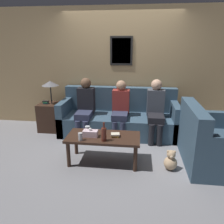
# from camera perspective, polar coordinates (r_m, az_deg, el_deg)

# --- Properties ---
(ground_plane) EXTENTS (16.00, 16.00, 0.00)m
(ground_plane) POSITION_cam_1_polar(r_m,az_deg,el_deg) (4.29, 1.07, -8.11)
(ground_plane) COLOR gray
(wall_back) EXTENTS (9.00, 0.08, 2.60)m
(wall_back) POSITION_cam_1_polar(r_m,az_deg,el_deg) (4.90, 2.42, 11.04)
(wall_back) COLOR tan
(wall_back) RESTS_ON ground_plane
(couch_main) EXTENTS (2.43, 0.89, 0.95)m
(couch_main) POSITION_cam_1_polar(r_m,az_deg,el_deg) (4.67, 1.79, -1.70)
(couch_main) COLOR #385166
(couch_main) RESTS_ON ground_plane
(couch_side) EXTENTS (0.89, 1.23, 0.95)m
(couch_side) POSITION_cam_1_polar(r_m,az_deg,el_deg) (3.83, 24.16, -7.76)
(couch_side) COLOR #385166
(couch_side) RESTS_ON ground_plane
(coffee_table) EXTENTS (1.16, 0.55, 0.46)m
(coffee_table) POSITION_cam_1_polar(r_m,az_deg,el_deg) (3.51, -2.27, -7.23)
(coffee_table) COLOR #382319
(coffee_table) RESTS_ON ground_plane
(side_table_with_lamp) EXTENTS (0.46, 0.46, 1.10)m
(side_table_with_lamp) POSITION_cam_1_polar(r_m,az_deg,el_deg) (4.98, -15.78, -0.46)
(side_table_with_lamp) COLOR #382319
(side_table_with_lamp) RESTS_ON ground_plane
(wine_bottle) EXTENTS (0.08, 0.08, 0.29)m
(wine_bottle) POSITION_cam_1_polar(r_m,az_deg,el_deg) (3.27, -2.13, -5.75)
(wine_bottle) COLOR #562319
(wine_bottle) RESTS_ON coffee_table
(drinking_glass) EXTENTS (0.08, 0.08, 0.11)m
(drinking_glass) POSITION_cam_1_polar(r_m,az_deg,el_deg) (3.61, -6.38, -4.52)
(drinking_glass) COLOR silver
(drinking_glass) RESTS_ON coffee_table
(book_stack) EXTENTS (0.15, 0.13, 0.05)m
(book_stack) POSITION_cam_1_polar(r_m,az_deg,el_deg) (3.45, 0.85, -5.98)
(book_stack) COLOR gold
(book_stack) RESTS_ON coffee_table
(soda_can) EXTENTS (0.07, 0.07, 0.12)m
(soda_can) POSITION_cam_1_polar(r_m,az_deg,el_deg) (3.34, -8.26, -6.39)
(soda_can) COLOR #BCBCC1
(soda_can) RESTS_ON coffee_table
(tissue_box) EXTENTS (0.23, 0.12, 0.15)m
(tissue_box) POSITION_cam_1_polar(r_m,az_deg,el_deg) (3.46, -5.66, -5.55)
(tissue_box) COLOR silver
(tissue_box) RESTS_ON coffee_table
(person_left) EXTENTS (0.34, 0.62, 1.19)m
(person_left) POSITION_cam_1_polar(r_m,az_deg,el_deg) (4.51, -7.01, 1.74)
(person_left) COLOR #2D334C
(person_left) RESTS_ON ground_plane
(person_middle) EXTENTS (0.34, 0.60, 1.15)m
(person_middle) POSITION_cam_1_polar(r_m,az_deg,el_deg) (4.41, 2.21, 1.22)
(person_middle) COLOR #2D334C
(person_middle) RESTS_ON ground_plane
(person_right) EXTENTS (0.34, 0.64, 1.18)m
(person_right) POSITION_cam_1_polar(r_m,az_deg,el_deg) (4.39, 11.33, 1.04)
(person_right) COLOR black
(person_right) RESTS_ON ground_plane
(teddy_bear) EXTENTS (0.21, 0.21, 0.32)m
(teddy_bear) POSITION_cam_1_polar(r_m,az_deg,el_deg) (3.53, 15.05, -12.27)
(teddy_bear) COLOR tan
(teddy_bear) RESTS_ON ground_plane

